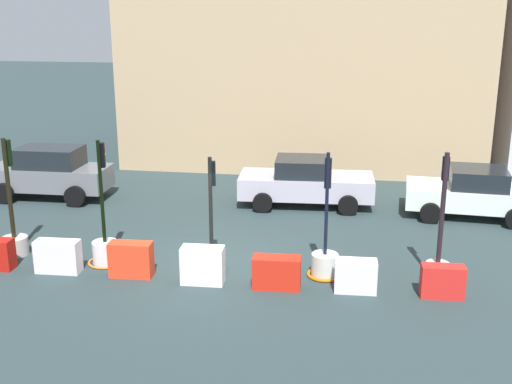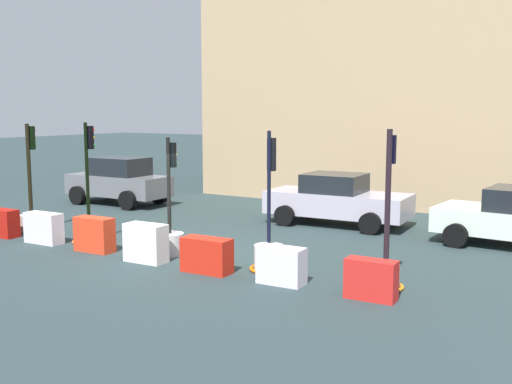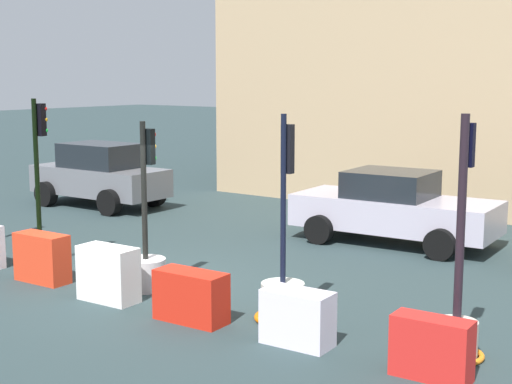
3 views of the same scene
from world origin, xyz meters
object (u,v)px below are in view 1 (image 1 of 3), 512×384
object	(u,v)px
construction_barrier_1	(58,256)
car_grey_saloon	(50,173)
traffic_light_2	(212,250)
traffic_light_1	(105,245)
construction_barrier_3	(203,265)
construction_barrier_2	(131,260)
traffic_light_0	(14,234)
construction_barrier_6	(442,282)
construction_barrier_5	(356,276)
car_white_van	(472,193)
traffic_light_3	(325,259)
car_silver_hatchback	(305,182)
traffic_light_4	(438,259)
construction_barrier_4	(277,273)

from	to	relation	value
construction_barrier_1	car_grey_saloon	size ratio (longest dim) A/B	0.27
traffic_light_2	traffic_light_1	bearing A→B (deg)	-179.21
construction_barrier_3	construction_barrier_2	bearing A→B (deg)	176.74
traffic_light_0	construction_barrier_1	size ratio (longest dim) A/B	2.83
construction_barrier_2	construction_barrier_6	size ratio (longest dim) A/B	1.08
construction_barrier_2	car_grey_saloon	bearing A→B (deg)	130.24
construction_barrier_5	car_white_van	world-z (taller)	car_white_van
traffic_light_3	car_grey_saloon	world-z (taller)	traffic_light_3
car_silver_hatchback	traffic_light_3	bearing A→B (deg)	-80.39
construction_barrier_5	car_white_van	bearing A→B (deg)	60.19
traffic_light_4	construction_barrier_2	size ratio (longest dim) A/B	2.99
traffic_light_2	car_silver_hatchback	bearing A→B (deg)	72.44
construction_barrier_2	construction_barrier_4	xyz separation A→B (m)	(3.59, -0.10, -0.05)
traffic_light_4	traffic_light_1	bearing A→B (deg)	-179.00
construction_barrier_4	construction_barrier_5	bearing A→B (deg)	3.41
traffic_light_0	traffic_light_1	xyz separation A→B (m)	(2.61, -0.17, -0.11)
construction_barrier_4	construction_barrier_3	bearing A→B (deg)	-179.81
traffic_light_3	construction_barrier_3	bearing A→B (deg)	-162.96
construction_barrier_1	car_white_van	world-z (taller)	car_white_van
construction_barrier_6	construction_barrier_4	bearing A→B (deg)	-178.50
traffic_light_0	traffic_light_3	world-z (taller)	traffic_light_0
construction_barrier_5	construction_barrier_3	bearing A→B (deg)	-178.18
traffic_light_1	construction_barrier_1	size ratio (longest dim) A/B	2.89
construction_barrier_1	construction_barrier_5	world-z (taller)	construction_barrier_1
traffic_light_1	car_grey_saloon	xyz separation A→B (m)	(-4.13, 5.29, 0.42)
construction_barrier_3	construction_barrier_6	size ratio (longest dim) A/B	1.05
construction_barrier_1	construction_barrier_2	world-z (taller)	construction_barrier_2
traffic_light_0	traffic_light_1	world-z (taller)	traffic_light_1
construction_barrier_4	car_white_van	world-z (taller)	car_white_van
construction_barrier_5	construction_barrier_6	world-z (taller)	construction_barrier_6
construction_barrier_3	car_white_van	world-z (taller)	car_white_van
construction_barrier_3	car_silver_hatchback	xyz separation A→B (m)	(1.87, 6.67, 0.33)
construction_barrier_3	traffic_light_1	bearing A→B (deg)	163.71
traffic_light_4	construction_barrier_3	bearing A→B (deg)	-170.22
traffic_light_0	construction_barrier_2	distance (m)	3.67
traffic_light_0	car_grey_saloon	bearing A→B (deg)	106.48
construction_barrier_2	construction_barrier_1	bearing A→B (deg)	-178.82
traffic_light_2	traffic_light_4	distance (m)	5.51
car_white_van	traffic_light_2	bearing A→B (deg)	-142.53
traffic_light_1	construction_barrier_6	distance (m)	8.34
construction_barrier_2	construction_barrier_4	world-z (taller)	construction_barrier_2
traffic_light_3	construction_barrier_4	size ratio (longest dim) A/B	2.72
traffic_light_2	car_grey_saloon	bearing A→B (deg)	142.80
construction_barrier_5	car_silver_hatchback	size ratio (longest dim) A/B	0.22
traffic_light_1	car_grey_saloon	world-z (taller)	traffic_light_1
traffic_light_2	construction_barrier_5	xyz separation A→B (m)	(3.58, -0.73, -0.13)
construction_barrier_4	construction_barrier_6	world-z (taller)	construction_barrier_4
construction_barrier_1	car_white_van	size ratio (longest dim) A/B	0.27
traffic_light_2	traffic_light_4	size ratio (longest dim) A/B	0.91
traffic_light_1	construction_barrier_2	size ratio (longest dim) A/B	3.03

